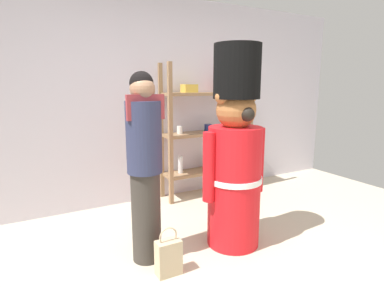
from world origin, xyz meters
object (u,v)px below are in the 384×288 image
at_px(teddy_bear_guard, 235,156).
at_px(shopping_bag, 169,257).
at_px(person_shopper, 145,164).
at_px(merchandise_shelf, 208,129).

relative_size(teddy_bear_guard, shopping_bag, 4.58).
bearing_deg(person_shopper, merchandise_shelf, 41.96).
height_order(merchandise_shelf, shopping_bag, merchandise_shelf).
bearing_deg(teddy_bear_guard, merchandise_shelf, 68.67).
relative_size(teddy_bear_guard, person_shopper, 1.15).
height_order(teddy_bear_guard, shopping_bag, teddy_bear_guard).
distance_m(teddy_bear_guard, person_shopper, 0.83).
relative_size(merchandise_shelf, teddy_bear_guard, 0.96).
xyz_separation_m(merchandise_shelf, teddy_bear_guard, (-0.53, -1.35, -0.05)).
bearing_deg(teddy_bear_guard, shopping_bag, -167.43).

